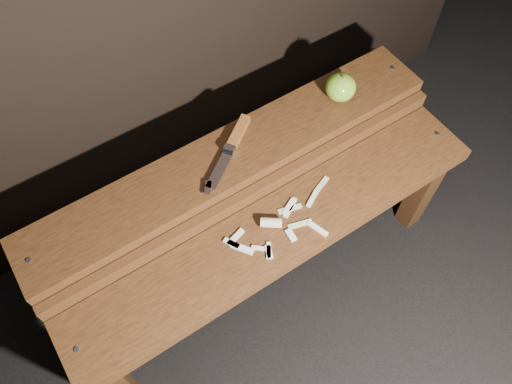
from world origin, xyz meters
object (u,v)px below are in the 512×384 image
knife (234,141)px  bench_rear_tier (235,172)px  bench_front_tier (281,243)px  apple (341,87)px

knife → bench_rear_tier: bearing=-122.7°
bench_rear_tier → knife: 0.10m
bench_front_tier → bench_rear_tier: (0.00, 0.23, 0.06)m
bench_rear_tier → knife: knife is taller
knife → apple: bearing=-3.9°
apple → bench_front_tier: bearing=-147.0°
bench_front_tier → knife: (0.02, 0.25, 0.16)m
bench_rear_tier → knife: bearing=57.3°
bench_front_tier → bench_rear_tier: bench_rear_tier is taller
apple → knife: apple is taller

